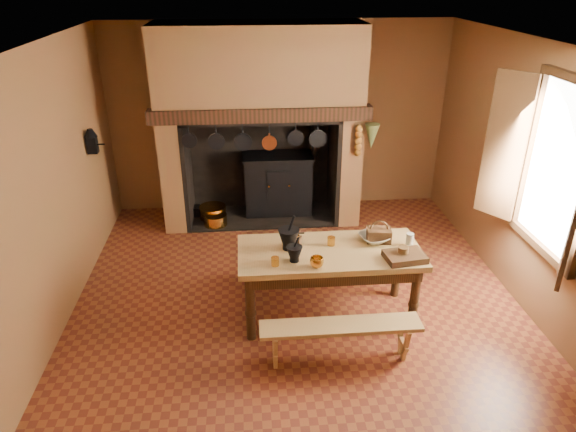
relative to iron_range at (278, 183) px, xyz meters
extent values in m
plane|color=brown|center=(0.04, -2.45, -0.48)|extent=(5.50, 5.50, 0.00)
plane|color=silver|center=(0.04, -2.45, 2.32)|extent=(5.50, 5.50, 0.00)
cube|color=brown|center=(0.04, 0.30, 0.92)|extent=(5.00, 0.02, 2.80)
cube|color=brown|center=(-2.46, -2.45, 0.92)|extent=(0.02, 5.50, 2.80)
cube|color=brown|center=(2.54, -2.45, 0.92)|extent=(0.02, 5.50, 2.80)
cube|color=brown|center=(0.04, -5.20, 0.92)|extent=(5.00, 0.02, 2.80)
cube|color=brown|center=(-1.51, -0.15, 0.92)|extent=(0.30, 0.90, 2.80)
cube|color=brown|center=(0.99, -0.15, 0.92)|extent=(0.30, 0.90, 2.80)
cube|color=brown|center=(-0.26, -0.15, 1.72)|extent=(2.20, 0.90, 1.20)
cube|color=black|center=(-0.26, -0.55, 1.21)|extent=(2.95, 0.22, 0.18)
cube|color=black|center=(-0.26, 0.27, 0.32)|extent=(2.20, 0.06, 1.60)
cube|color=black|center=(-0.26, -0.15, -0.47)|extent=(2.20, 0.90, 0.02)
cube|color=black|center=(-0.01, 0.00, -0.03)|extent=(1.00, 0.50, 0.90)
cube|color=black|center=(-0.01, -0.02, 0.44)|extent=(1.04, 0.54, 0.04)
cube|color=black|center=(-0.01, -0.26, 0.07)|extent=(0.35, 0.02, 0.45)
cylinder|color=black|center=(0.54, 0.00, 0.77)|extent=(0.10, 0.10, 0.70)
cylinder|color=#B77D2A|center=(-0.16, -0.28, 0.07)|extent=(0.03, 0.03, 0.03)
cylinder|color=#B77D2A|center=(0.14, -0.28, 0.07)|extent=(0.03, 0.03, 0.03)
cylinder|color=#B77D2A|center=(-1.01, -0.15, -0.38)|extent=(0.40, 0.40, 0.20)
cylinder|color=#B77D2A|center=(-0.96, -0.40, -0.39)|extent=(0.34, 0.34, 0.18)
cube|color=black|center=(-1.21, -0.05, -0.40)|extent=(0.18, 0.18, 0.16)
cone|color=#57642F|center=(1.22, -0.66, 0.90)|extent=(0.20, 0.20, 0.35)
cube|color=white|center=(2.52, -2.85, 1.22)|extent=(0.02, 1.00, 1.60)
cube|color=#382211|center=(2.49, -2.85, 0.38)|extent=(0.08, 1.16, 0.08)
cube|color=#382211|center=(2.29, -2.17, 1.22)|extent=(0.29, 0.39, 1.60)
cube|color=black|center=(-2.38, -0.90, 0.97)|extent=(0.12, 0.12, 0.22)
cone|color=black|center=(-2.38, -0.90, 1.12)|extent=(0.16, 0.16, 0.10)
cylinder|color=black|center=(-2.29, -0.90, 0.97)|extent=(0.12, 0.02, 0.02)
cube|color=#AC884E|center=(0.35, -2.68, 0.30)|extent=(1.89, 0.84, 0.06)
cube|color=#382211|center=(0.35, -2.68, 0.20)|extent=(1.76, 0.71, 0.15)
cylinder|color=#382211|center=(-0.49, -2.99, -0.11)|extent=(0.09, 0.09, 0.75)
cylinder|color=#382211|center=(1.18, -2.99, -0.11)|extent=(0.09, 0.09, 0.75)
cylinder|color=#382211|center=(-0.49, -2.36, -0.11)|extent=(0.09, 0.09, 0.75)
cylinder|color=#382211|center=(1.18, -2.36, -0.11)|extent=(0.09, 0.09, 0.75)
cube|color=#AC884E|center=(0.35, -3.40, -0.07)|extent=(1.53, 0.27, 0.04)
cube|color=#AC884E|center=(0.35, -2.06, -0.09)|extent=(1.48, 0.26, 0.04)
cylinder|color=black|center=(-0.07, -2.61, 0.35)|extent=(0.13, 0.13, 0.04)
cone|color=black|center=(-0.07, -2.61, 0.46)|extent=(0.22, 0.22, 0.18)
cylinder|color=black|center=(-0.05, -2.61, 0.62)|extent=(0.09, 0.05, 0.18)
cylinder|color=black|center=(-0.04, -2.86, 0.35)|extent=(0.09, 0.09, 0.03)
cone|color=black|center=(-0.04, -2.86, 0.43)|extent=(0.16, 0.16, 0.13)
cylinder|color=black|center=(-0.02, -2.86, 0.54)|extent=(0.07, 0.04, 0.13)
cube|color=#382211|center=(0.00, -2.58, 0.39)|extent=(0.14, 0.14, 0.11)
cylinder|color=#B77D2A|center=(0.00, -2.58, 0.46)|extent=(0.08, 0.08, 0.03)
cylinder|color=black|center=(0.05, -2.58, 0.49)|extent=(0.09, 0.05, 0.03)
cylinder|color=#B77D2A|center=(-0.23, -2.93, 0.38)|extent=(0.09, 0.09, 0.09)
cylinder|color=#B77D2A|center=(0.38, -2.57, 0.38)|extent=(0.10, 0.10, 0.09)
imported|color=#B3A789|center=(0.85, -2.53, 0.37)|extent=(0.40, 0.40, 0.08)
cylinder|color=brown|center=(1.04, -2.91, 0.40)|extent=(0.11, 0.11, 0.13)
cylinder|color=beige|center=(1.19, -2.65, 0.40)|extent=(0.09, 0.09, 0.14)
cube|color=#4A2D16|center=(0.89, -2.52, 0.40)|extent=(0.27, 0.21, 0.14)
torus|color=#4A2D16|center=(0.89, -2.52, 0.47)|extent=(0.20, 0.05, 0.20)
cube|color=#382211|center=(1.06, -2.93, 0.37)|extent=(0.43, 0.33, 0.07)
imported|color=#B77D2A|center=(0.17, -2.99, 0.39)|extent=(0.15, 0.15, 0.11)
camera|label=1|loc=(-0.48, -7.21, 2.95)|focal=32.00mm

